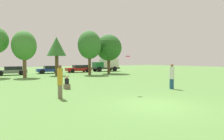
{
  "coord_description": "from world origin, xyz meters",
  "views": [
    {
      "loc": [
        -6.64,
        -6.35,
        2.11
      ],
      "look_at": [
        0.8,
        4.9,
        1.44
      ],
      "focal_mm": 30.6,
      "sensor_mm": 36.0,
      "label": 1
    }
  ],
  "objects_px": {
    "frisbee": "(128,56)",
    "parked_car_blue": "(50,69)",
    "tree_2": "(24,46)",
    "parked_car_grey": "(12,70)",
    "bystander_sitting": "(67,84)",
    "person_catcher": "(172,76)",
    "tree_3": "(57,47)",
    "delivery_truck_green": "(106,65)",
    "parked_car_red": "(79,68)",
    "tree_4": "(89,45)",
    "tree_5": "(109,48)",
    "person_thrower": "(60,81)"
  },
  "relations": [
    {
      "from": "person_thrower",
      "to": "tree_3",
      "type": "distance_m",
      "value": 17.15
    },
    {
      "from": "tree_2",
      "to": "parked_car_blue",
      "type": "bearing_deg",
      "value": 52.85
    },
    {
      "from": "person_catcher",
      "to": "parked_car_red",
      "type": "distance_m",
      "value": 22.52
    },
    {
      "from": "parked_car_blue",
      "to": "tree_4",
      "type": "bearing_deg",
      "value": 124.46
    },
    {
      "from": "bystander_sitting",
      "to": "tree_3",
      "type": "height_order",
      "value": "tree_3"
    },
    {
      "from": "person_catcher",
      "to": "parked_car_grey",
      "type": "distance_m",
      "value": 23.33
    },
    {
      "from": "bystander_sitting",
      "to": "tree_4",
      "type": "distance_m",
      "value": 14.65
    },
    {
      "from": "parked_car_blue",
      "to": "delivery_truck_green",
      "type": "distance_m",
      "value": 11.06
    },
    {
      "from": "tree_2",
      "to": "parked_car_blue",
      "type": "relative_size",
      "value": 1.41
    },
    {
      "from": "parked_car_blue",
      "to": "person_catcher",
      "type": "bearing_deg",
      "value": 100.17
    },
    {
      "from": "tree_2",
      "to": "parked_car_grey",
      "type": "distance_m",
      "value": 6.47
    },
    {
      "from": "delivery_truck_green",
      "to": "tree_5",
      "type": "bearing_deg",
      "value": 65.01
    },
    {
      "from": "tree_5",
      "to": "frisbee",
      "type": "bearing_deg",
      "value": -118.87
    },
    {
      "from": "frisbee",
      "to": "delivery_truck_green",
      "type": "bearing_deg",
      "value": 61.27
    },
    {
      "from": "tree_3",
      "to": "parked_car_blue",
      "type": "distance_m",
      "value": 6.35
    },
    {
      "from": "frisbee",
      "to": "parked_car_red",
      "type": "distance_m",
      "value": 23.16
    },
    {
      "from": "person_thrower",
      "to": "person_catcher",
      "type": "relative_size",
      "value": 1.0
    },
    {
      "from": "tree_3",
      "to": "parked_car_red",
      "type": "distance_m",
      "value": 8.32
    },
    {
      "from": "frisbee",
      "to": "tree_2",
      "type": "bearing_deg",
      "value": 102.39
    },
    {
      "from": "frisbee",
      "to": "parked_car_grey",
      "type": "xyz_separation_m",
      "value": [
        -4.41,
        21.56,
        -1.7
      ]
    },
    {
      "from": "tree_5",
      "to": "parked_car_grey",
      "type": "height_order",
      "value": "tree_5"
    },
    {
      "from": "tree_5",
      "to": "parked_car_red",
      "type": "distance_m",
      "value": 7.12
    },
    {
      "from": "tree_4",
      "to": "delivery_truck_green",
      "type": "bearing_deg",
      "value": 43.53
    },
    {
      "from": "tree_5",
      "to": "parked_car_red",
      "type": "xyz_separation_m",
      "value": [
        -2.8,
        5.55,
        -3.46
      ]
    },
    {
      "from": "parked_car_blue",
      "to": "delivery_truck_green",
      "type": "bearing_deg",
      "value": -176.05
    },
    {
      "from": "tree_3",
      "to": "parked_car_grey",
      "type": "height_order",
      "value": "tree_3"
    },
    {
      "from": "frisbee",
      "to": "tree_4",
      "type": "height_order",
      "value": "tree_4"
    },
    {
      "from": "parked_car_grey",
      "to": "frisbee",
      "type": "bearing_deg",
      "value": 104.91
    },
    {
      "from": "tree_3",
      "to": "parked_car_grey",
      "type": "bearing_deg",
      "value": 138.67
    },
    {
      "from": "bystander_sitting",
      "to": "tree_4",
      "type": "xyz_separation_m",
      "value": [
        7.8,
        11.75,
        3.97
      ]
    },
    {
      "from": "tree_3",
      "to": "tree_5",
      "type": "xyz_separation_m",
      "value": [
        8.4,
        -0.36,
        0.16
      ]
    },
    {
      "from": "bystander_sitting",
      "to": "parked_car_grey",
      "type": "distance_m",
      "value": 17.62
    },
    {
      "from": "person_catcher",
      "to": "parked_car_red",
      "type": "bearing_deg",
      "value": -88.75
    },
    {
      "from": "person_catcher",
      "to": "tree_2",
      "type": "bearing_deg",
      "value": -57.82
    },
    {
      "from": "person_catcher",
      "to": "parked_car_blue",
      "type": "distance_m",
      "value": 22.75
    },
    {
      "from": "frisbee",
      "to": "tree_5",
      "type": "xyz_separation_m",
      "value": [
        9.18,
        16.65,
        1.79
      ]
    },
    {
      "from": "tree_4",
      "to": "tree_5",
      "type": "relative_size",
      "value": 1.03
    },
    {
      "from": "bystander_sitting",
      "to": "person_catcher",
      "type": "bearing_deg",
      "value": -33.04
    },
    {
      "from": "bystander_sitting",
      "to": "frisbee",
      "type": "bearing_deg",
      "value": -58.02
    },
    {
      "from": "tree_2",
      "to": "tree_5",
      "type": "bearing_deg",
      "value": 2.76
    },
    {
      "from": "tree_4",
      "to": "bystander_sitting",
      "type": "bearing_deg",
      "value": -123.6
    },
    {
      "from": "person_catcher",
      "to": "parked_car_red",
      "type": "xyz_separation_m",
      "value": [
        2.38,
        22.39,
        -0.26
      ]
    },
    {
      "from": "parked_car_grey",
      "to": "bystander_sitting",
      "type": "bearing_deg",
      "value": 99.48
    },
    {
      "from": "person_catcher",
      "to": "parked_car_blue",
      "type": "height_order",
      "value": "person_catcher"
    },
    {
      "from": "frisbee",
      "to": "parked_car_blue",
      "type": "relative_size",
      "value": 0.07
    },
    {
      "from": "person_thrower",
      "to": "bystander_sitting",
      "type": "distance_m",
      "value": 3.61
    },
    {
      "from": "tree_3",
      "to": "tree_2",
      "type": "bearing_deg",
      "value": -167.29
    },
    {
      "from": "bystander_sitting",
      "to": "parked_car_grey",
      "type": "bearing_deg",
      "value": 96.13
    },
    {
      "from": "tree_2",
      "to": "tree_4",
      "type": "distance_m",
      "value": 8.81
    },
    {
      "from": "person_thrower",
      "to": "person_catcher",
      "type": "height_order",
      "value": "person_thrower"
    }
  ]
}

